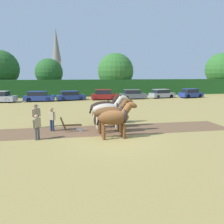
{
  "coord_description": "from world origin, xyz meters",
  "views": [
    {
      "loc": [
        -3.16,
        -12.49,
        3.84
      ],
      "look_at": [
        0.34,
        3.17,
        1.1
      ],
      "focal_mm": 35.0,
      "sensor_mm": 36.0,
      "label": 1
    }
  ],
  "objects_px": {
    "parked_car_right": "(133,94)",
    "parked_car_far_right": "(162,94)",
    "draft_horse_trail_left": "(108,109)",
    "farmer_at_plow": "(52,118)",
    "draft_horse_lead_right": "(111,113)",
    "farmer_onlooker_left": "(37,125)",
    "draft_horse_trail_right": "(105,107)",
    "parked_car_center": "(71,96)",
    "farmer_onlooker_right": "(36,114)",
    "tree_center": "(116,71)",
    "tree_center_left": "(49,72)",
    "church_spire": "(57,57)",
    "plow": "(74,127)",
    "parked_car_end_right": "(191,93)",
    "draft_horse_lead_left": "(115,117)",
    "parked_car_left": "(0,97)",
    "tree_center_right": "(222,69)",
    "tree_left": "(0,69)",
    "parked_car_center_left": "(39,96)",
    "parked_car_center_right": "(104,95)"
  },
  "relations": [
    {
      "from": "parked_car_left",
      "to": "parked_car_end_right",
      "type": "relative_size",
      "value": 1.01
    },
    {
      "from": "parked_car_center_left",
      "to": "parked_car_right",
      "type": "distance_m",
      "value": 14.4
    },
    {
      "from": "draft_horse_lead_right",
      "to": "parked_car_left",
      "type": "bearing_deg",
      "value": 123.92
    },
    {
      "from": "tree_center_left",
      "to": "parked_car_center",
      "type": "height_order",
      "value": "tree_center_left"
    },
    {
      "from": "tree_center_right",
      "to": "parked_car_center",
      "type": "relative_size",
      "value": 1.91
    },
    {
      "from": "tree_left",
      "to": "parked_car_center_left",
      "type": "bearing_deg",
      "value": -53.94
    },
    {
      "from": "tree_center_right",
      "to": "draft_horse_lead_right",
      "type": "height_order",
      "value": "tree_center_right"
    },
    {
      "from": "tree_left",
      "to": "plow",
      "type": "bearing_deg",
      "value": -68.07
    },
    {
      "from": "plow",
      "to": "parked_car_center_left",
      "type": "relative_size",
      "value": 0.36
    },
    {
      "from": "farmer_at_plow",
      "to": "church_spire",
      "type": "bearing_deg",
      "value": 44.89
    },
    {
      "from": "tree_center_right",
      "to": "parked_car_left",
      "type": "xyz_separation_m",
      "value": [
        -42.88,
        -9.08,
        -4.28
      ]
    },
    {
      "from": "church_spire",
      "to": "parked_car_left",
      "type": "distance_m",
      "value": 41.17
    },
    {
      "from": "tree_center_left",
      "to": "parked_car_end_right",
      "type": "distance_m",
      "value": 25.58
    },
    {
      "from": "farmer_onlooker_right",
      "to": "draft_horse_trail_left",
      "type": "bearing_deg",
      "value": 43.7
    },
    {
      "from": "tree_left",
      "to": "draft_horse_lead_right",
      "type": "height_order",
      "value": "tree_left"
    },
    {
      "from": "tree_center",
      "to": "parked_car_center_left",
      "type": "xyz_separation_m",
      "value": [
        -13.62,
        -8.66,
        -3.8
      ]
    },
    {
      "from": "farmer_onlooker_left",
      "to": "parked_car_left",
      "type": "bearing_deg",
      "value": 150.38
    },
    {
      "from": "tree_center_right",
      "to": "farmer_onlooker_right",
      "type": "xyz_separation_m",
      "value": [
        -36.19,
        -25.88,
        -4.03
      ]
    },
    {
      "from": "farmer_at_plow",
      "to": "parked_car_end_right",
      "type": "bearing_deg",
      "value": -6.62
    },
    {
      "from": "tree_center",
      "to": "parked_car_left",
      "type": "distance_m",
      "value": 21.04
    },
    {
      "from": "draft_horse_lead_right",
      "to": "farmer_onlooker_left",
      "type": "relative_size",
      "value": 1.84
    },
    {
      "from": "farmer_onlooker_right",
      "to": "farmer_at_plow",
      "type": "bearing_deg",
      "value": 9.06
    },
    {
      "from": "draft_horse_lead_right",
      "to": "farmer_onlooker_right",
      "type": "xyz_separation_m",
      "value": [
        -5.07,
        2.47,
        -0.32
      ]
    },
    {
      "from": "draft_horse_trail_left",
      "to": "farmer_at_plow",
      "type": "bearing_deg",
      "value": -175.93
    },
    {
      "from": "parked_car_right",
      "to": "parked_car_center_right",
      "type": "bearing_deg",
      "value": -179.48
    },
    {
      "from": "tree_center_left",
      "to": "parked_car_left",
      "type": "bearing_deg",
      "value": -123.93
    },
    {
      "from": "tree_center",
      "to": "plow",
      "type": "bearing_deg",
      "value": -109.2
    },
    {
      "from": "plow",
      "to": "farmer_onlooker_right",
      "type": "distance_m",
      "value": 3.18
    },
    {
      "from": "draft_horse_lead_left",
      "to": "farmer_onlooker_right",
      "type": "relative_size",
      "value": 1.5
    },
    {
      "from": "plow",
      "to": "parked_car_far_right",
      "type": "relative_size",
      "value": 0.36
    },
    {
      "from": "tree_center_left",
      "to": "plow",
      "type": "xyz_separation_m",
      "value": [
        3.07,
        -27.72,
        -3.97
      ]
    },
    {
      "from": "church_spire",
      "to": "draft_horse_trail_right",
      "type": "relative_size",
      "value": 6.36
    },
    {
      "from": "tree_center_left",
      "to": "church_spire",
      "type": "relative_size",
      "value": 0.38
    },
    {
      "from": "farmer_at_plow",
      "to": "draft_horse_lead_left",
      "type": "bearing_deg",
      "value": -79.9
    },
    {
      "from": "tree_left",
      "to": "parked_car_left",
      "type": "xyz_separation_m",
      "value": [
        2.26,
        -10.25,
        -4.17
      ]
    },
    {
      "from": "plow",
      "to": "farmer_onlooker_left",
      "type": "xyz_separation_m",
      "value": [
        -2.23,
        -1.49,
        0.56
      ]
    },
    {
      "from": "draft_horse_trail_right",
      "to": "farmer_onlooker_left",
      "type": "height_order",
      "value": "draft_horse_trail_right"
    },
    {
      "from": "draft_horse_trail_right",
      "to": "farmer_onlooker_left",
      "type": "bearing_deg",
      "value": -142.12
    },
    {
      "from": "plow",
      "to": "parked_car_end_right",
      "type": "distance_m",
      "value": 27.55
    },
    {
      "from": "church_spire",
      "to": "parked_car_left",
      "type": "xyz_separation_m",
      "value": [
        -7.02,
        -39.61,
        -8.73
      ]
    },
    {
      "from": "church_spire",
      "to": "farmer_at_plow",
      "type": "xyz_separation_m",
      "value": [
        0.81,
        -57.62,
        -8.56
      ]
    },
    {
      "from": "farmer_onlooker_left",
      "to": "parked_car_center_right",
      "type": "height_order",
      "value": "parked_car_center_right"
    },
    {
      "from": "parked_car_end_right",
      "to": "parked_car_center_left",
      "type": "bearing_deg",
      "value": 170.61
    },
    {
      "from": "draft_horse_trail_right",
      "to": "parked_car_center",
      "type": "distance_m",
      "value": 17.23
    },
    {
      "from": "tree_center",
      "to": "parked_car_right",
      "type": "height_order",
      "value": "tree_center"
    },
    {
      "from": "farmer_onlooker_left",
      "to": "parked_car_far_right",
      "type": "bearing_deg",
      "value": 90.2
    },
    {
      "from": "tree_center_left",
      "to": "parked_car_right",
      "type": "height_order",
      "value": "tree_center_left"
    },
    {
      "from": "tree_center",
      "to": "farmer_onlooker_left",
      "type": "height_order",
      "value": "tree_center"
    },
    {
      "from": "tree_center",
      "to": "draft_horse_lead_left",
      "type": "xyz_separation_m",
      "value": [
        -7.08,
        -29.34,
        -3.24
      ]
    },
    {
      "from": "parked_car_right",
      "to": "parked_car_far_right",
      "type": "bearing_deg",
      "value": 5.12
    }
  ]
}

